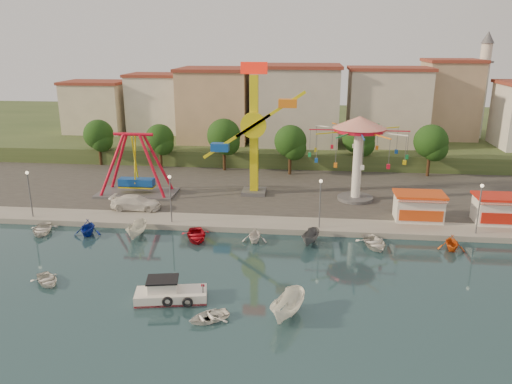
# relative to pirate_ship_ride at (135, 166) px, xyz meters

# --- Properties ---
(ground) EXTENTS (200.00, 200.00, 0.00)m
(ground) POSITION_rel_pirate_ship_ride_xyz_m (15.09, -22.44, -4.39)
(ground) COLOR #132D36
(ground) RESTS_ON ground
(quay_deck) EXTENTS (200.00, 100.00, 0.60)m
(quay_deck) POSITION_rel_pirate_ship_ride_xyz_m (15.09, 39.56, -4.09)
(quay_deck) COLOR #9E998E
(quay_deck) RESTS_ON ground
(asphalt_pad) EXTENTS (90.00, 28.00, 0.01)m
(asphalt_pad) POSITION_rel_pirate_ship_ride_xyz_m (15.09, 7.56, -3.79)
(asphalt_pad) COLOR #4C4944
(asphalt_pad) RESTS_ON quay_deck
(hill_terrace) EXTENTS (200.00, 60.00, 3.00)m
(hill_terrace) POSITION_rel_pirate_ship_ride_xyz_m (15.09, 44.56, -2.89)
(hill_terrace) COLOR #384C26
(hill_terrace) RESTS_ON ground
(pirate_ship_ride) EXTENTS (10.00, 5.00, 8.00)m
(pirate_ship_ride) POSITION_rel_pirate_ship_ride_xyz_m (0.00, 0.00, 0.00)
(pirate_ship_ride) COLOR #59595E
(pirate_ship_ride) RESTS_ON quay_deck
(kamikaze_tower) EXTENTS (8.52, 3.10, 16.50)m
(kamikaze_tower) POSITION_rel_pirate_ship_ride_xyz_m (15.36, 1.59, 3.98)
(kamikaze_tower) COLOR #59595E
(kamikaze_tower) RESTS_ON quay_deck
(wave_swinger) EXTENTS (11.60, 11.60, 10.40)m
(wave_swinger) POSITION_rel_pirate_ship_ride_xyz_m (27.69, 0.61, 3.80)
(wave_swinger) COLOR #59595E
(wave_swinger) RESTS_ON quay_deck
(booth_left) EXTENTS (5.40, 3.78, 3.08)m
(booth_left) POSITION_rel_pirate_ship_ride_xyz_m (33.94, -5.95, -2.23)
(booth_left) COLOR white
(booth_left) RESTS_ON quay_deck
(booth_mid) EXTENTS (5.40, 3.78, 3.08)m
(booth_mid) POSITION_rel_pirate_ship_ride_xyz_m (42.42, -5.95, -2.23)
(booth_mid) COLOR white
(booth_mid) RESTS_ON quay_deck
(lamp_post_0) EXTENTS (0.14, 0.14, 5.00)m
(lamp_post_0) POSITION_rel_pirate_ship_ride_xyz_m (-8.91, -9.44, -1.29)
(lamp_post_0) COLOR #59595E
(lamp_post_0) RESTS_ON quay_deck
(lamp_post_1) EXTENTS (0.14, 0.14, 5.00)m
(lamp_post_1) POSITION_rel_pirate_ship_ride_xyz_m (7.09, -9.44, -1.29)
(lamp_post_1) COLOR #59595E
(lamp_post_1) RESTS_ON quay_deck
(lamp_post_2) EXTENTS (0.14, 0.14, 5.00)m
(lamp_post_2) POSITION_rel_pirate_ship_ride_xyz_m (23.09, -9.44, -1.29)
(lamp_post_2) COLOR #59595E
(lamp_post_2) RESTS_ON quay_deck
(lamp_post_3) EXTENTS (0.14, 0.14, 5.00)m
(lamp_post_3) POSITION_rel_pirate_ship_ride_xyz_m (39.09, -9.44, -1.29)
(lamp_post_3) COLOR #59595E
(lamp_post_3) RESTS_ON quay_deck
(tree_0) EXTENTS (4.60, 4.60, 7.19)m
(tree_0) POSITION_rel_pirate_ship_ride_xyz_m (-10.91, 14.54, 1.08)
(tree_0) COLOR #382314
(tree_0) RESTS_ON quay_deck
(tree_1) EXTENTS (4.35, 4.35, 6.80)m
(tree_1) POSITION_rel_pirate_ship_ride_xyz_m (-0.91, 13.80, 0.81)
(tree_1) COLOR #382314
(tree_1) RESTS_ON quay_deck
(tree_2) EXTENTS (5.02, 5.02, 7.85)m
(tree_2) POSITION_rel_pirate_ship_ride_xyz_m (9.09, 13.37, 1.52)
(tree_2) COLOR #382314
(tree_2) RESTS_ON quay_deck
(tree_3) EXTENTS (4.68, 4.68, 7.32)m
(tree_3) POSITION_rel_pirate_ship_ride_xyz_m (19.09, 11.93, 1.16)
(tree_3) COLOR #382314
(tree_3) RESTS_ON quay_deck
(tree_4) EXTENTS (4.86, 4.86, 7.60)m
(tree_4) POSITION_rel_pirate_ship_ride_xyz_m (29.09, 14.92, 1.35)
(tree_4) COLOR #382314
(tree_4) RESTS_ON quay_deck
(tree_5) EXTENTS (4.83, 4.83, 7.54)m
(tree_5) POSITION_rel_pirate_ship_ride_xyz_m (39.09, 13.10, 1.31)
(tree_5) COLOR #382314
(tree_5) RESTS_ON quay_deck
(building_0) EXTENTS (9.26, 9.53, 11.87)m
(building_0) POSITION_rel_pirate_ship_ride_xyz_m (-18.28, 23.63, 4.54)
(building_0) COLOR beige
(building_0) RESTS_ON hill_terrace
(building_1) EXTENTS (12.33, 9.01, 8.63)m
(building_1) POSITION_rel_pirate_ship_ride_xyz_m (-6.23, 28.95, 2.92)
(building_1) COLOR silver
(building_1) RESTS_ON hill_terrace
(building_2) EXTENTS (11.95, 9.28, 11.23)m
(building_2) POSITION_rel_pirate_ship_ride_xyz_m (6.91, 29.52, 4.22)
(building_2) COLOR tan
(building_2) RESTS_ON hill_terrace
(building_3) EXTENTS (12.59, 10.50, 9.20)m
(building_3) POSITION_rel_pirate_ship_ride_xyz_m (20.70, 26.37, 3.20)
(building_3) COLOR beige
(building_3) RESTS_ON hill_terrace
(building_4) EXTENTS (10.75, 9.23, 9.24)m
(building_4) POSITION_rel_pirate_ship_ride_xyz_m (34.16, 29.77, 3.22)
(building_4) COLOR beige
(building_4) RESTS_ON hill_terrace
(building_5) EXTENTS (12.77, 10.96, 11.21)m
(building_5) POSITION_rel_pirate_ship_ride_xyz_m (47.46, 27.90, 4.21)
(building_5) COLOR tan
(building_5) RESTS_ON hill_terrace
(minaret) EXTENTS (2.80, 2.80, 18.00)m
(minaret) POSITION_rel_pirate_ship_ride_xyz_m (51.09, 31.56, 8.15)
(minaret) COLOR silver
(minaret) RESTS_ON hill_terrace
(cabin_motorboat) EXTENTS (5.85, 3.11, 1.96)m
(cabin_motorboat) POSITION_rel_pirate_ship_ride_xyz_m (11.18, -25.13, -3.87)
(cabin_motorboat) COLOR white
(cabin_motorboat) RESTS_ON ground
(rowboat_a) EXTENTS (3.77, 3.81, 0.65)m
(rowboat_a) POSITION_rel_pirate_ship_ride_xyz_m (0.15, -23.49, -4.07)
(rowboat_a) COLOR white
(rowboat_a) RESTS_ON ground
(rowboat_b) EXTENTS (3.79, 3.55, 0.64)m
(rowboat_b) POSITION_rel_pirate_ship_ride_xyz_m (14.80, -27.72, -4.07)
(rowboat_b) COLOR white
(rowboat_b) RESTS_ON ground
(skiff) EXTENTS (3.23, 4.94, 1.79)m
(skiff) POSITION_rel_pirate_ship_ride_xyz_m (20.57, -26.70, -3.50)
(skiff) COLOR white
(skiff) RESTS_ON ground
(van) EXTENTS (5.79, 2.43, 1.67)m
(van) POSITION_rel_pirate_ship_ride_xyz_m (1.83, -5.78, -2.96)
(van) COLOR white
(van) RESTS_ON quay_deck
(moored_boat_0) EXTENTS (3.71, 4.45, 0.79)m
(moored_boat_0) POSITION_rel_pirate_ship_ride_xyz_m (-6.18, -12.64, -4.00)
(moored_boat_0) COLOR silver
(moored_boat_0) RESTS_ON ground
(moored_boat_1) EXTENTS (3.25, 3.61, 1.69)m
(moored_boat_1) POSITION_rel_pirate_ship_ride_xyz_m (-1.07, -12.64, -3.55)
(moored_boat_1) COLOR #122A9D
(moored_boat_1) RESTS_ON ground
(moored_boat_2) EXTENTS (1.65, 4.03, 1.54)m
(moored_boat_2) POSITION_rel_pirate_ship_ride_xyz_m (4.26, -12.64, -3.63)
(moored_boat_2) COLOR silver
(moored_boat_2) RESTS_ON ground
(moored_boat_3) EXTENTS (3.94, 4.76, 0.85)m
(moored_boat_3) POSITION_rel_pirate_ship_ride_xyz_m (10.51, -12.64, -3.97)
(moored_boat_3) COLOR #B60E1C
(moored_boat_3) RESTS_ON ground
(moored_boat_4) EXTENTS (2.55, 2.94, 1.53)m
(moored_boat_4) POSITION_rel_pirate_ship_ride_xyz_m (16.57, -12.64, -3.63)
(moored_boat_4) COLOR white
(moored_boat_4) RESTS_ON ground
(moored_boat_5) EXTENTS (2.35, 3.81, 1.38)m
(moored_boat_5) POSITION_rel_pirate_ship_ride_xyz_m (22.21, -12.64, -3.70)
(moored_boat_5) COLOR slate
(moored_boat_5) RESTS_ON ground
(moored_boat_6) EXTENTS (3.86, 4.71, 0.85)m
(moored_boat_6) POSITION_rel_pirate_ship_ride_xyz_m (28.49, -12.64, -3.97)
(moored_boat_6) COLOR silver
(moored_boat_6) RESTS_ON ground
(moored_boat_7) EXTENTS (2.83, 3.18, 1.54)m
(moored_boat_7) POSITION_rel_pirate_ship_ride_xyz_m (35.87, -12.64, -3.63)
(moored_boat_7) COLOR #DA5613
(moored_boat_7) RESTS_ON ground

